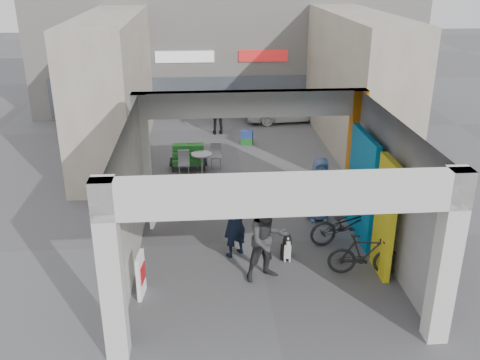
{
  "coord_description": "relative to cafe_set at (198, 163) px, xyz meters",
  "views": [
    {
      "loc": [
        -1.37,
        -12.09,
        6.75
      ],
      "look_at": [
        -0.37,
        1.0,
        1.35
      ],
      "focal_mm": 40.0,
      "sensor_mm": 36.0,
      "label": 1
    }
  ],
  "objects": [
    {
      "name": "man_with_dog",
      "position": [
        0.86,
        -5.73,
        0.61
      ],
      "size": [
        0.81,
        0.76,
        1.85
      ],
      "primitive_type": "imported",
      "rotation": [
        0.0,
        0.0,
        3.79
      ],
      "color": "black",
      "rests_on": "ground"
    },
    {
      "name": "bicycle_front",
      "position": [
        3.79,
        -5.35,
        0.21
      ],
      "size": [
        2.09,
        0.98,
        1.06
      ],
      "primitive_type": "imported",
      "rotation": [
        0.0,
        0.0,
        1.71
      ],
      "color": "black",
      "rests_on": "ground"
    },
    {
      "name": "cafe_set",
      "position": [
        0.0,
        0.0,
        0.0
      ],
      "size": [
        1.49,
        1.2,
        0.9
      ],
      "rotation": [
        0.0,
        0.0,
        -0.34
      ],
      "color": "#A1A1A6",
      "rests_on": "ground"
    },
    {
      "name": "border_collie",
      "position": [
        2.11,
        -6.03,
        -0.03
      ],
      "size": [
        0.26,
        0.52,
        0.71
      ],
      "rotation": [
        0.0,
        0.0,
        -0.2
      ],
      "color": "black",
      "rests_on": "ground"
    },
    {
      "name": "bollard_left",
      "position": [
        -0.03,
        -2.92,
        0.09
      ],
      "size": [
        0.09,
        0.09,
        0.81
      ],
      "primitive_type": "cylinder",
      "color": "#96989F",
      "rests_on": "ground"
    },
    {
      "name": "far_building",
      "position": [
        1.49,
        8.83,
        3.67
      ],
      "size": [
        18.0,
        4.08,
        8.0
      ],
      "color": "silver",
      "rests_on": "ground"
    },
    {
      "name": "man_elderly",
      "position": [
        3.32,
        -3.95,
        0.6
      ],
      "size": [
        0.92,
        0.62,
        1.84
      ],
      "primitive_type": "imported",
      "rotation": [
        0.0,
        0.0,
        0.04
      ],
      "color": "#5771AA",
      "rests_on": "ground"
    },
    {
      "name": "bollard_right",
      "position": [
        3.15,
        -2.71,
        0.09
      ],
      "size": [
        0.09,
        0.09,
        0.82
      ],
      "primitive_type": "cylinder",
      "color": "#96989F",
      "rests_on": "ground"
    },
    {
      "name": "advert_board_far",
      "position": [
        -1.25,
        -3.94,
        0.19
      ],
      "size": [
        0.16,
        0.56,
        1.0
      ],
      "rotation": [
        0.0,
        0.0,
        -0.12
      ],
      "color": "white",
      "rests_on": "ground"
    },
    {
      "name": "man_back_turned",
      "position": [
        1.52,
        -6.82,
        0.67
      ],
      "size": [
        1.16,
        1.03,
        1.98
      ],
      "primitive_type": "imported",
      "rotation": [
        0.0,
        0.0,
        0.35
      ],
      "color": "#373739",
      "rests_on": "ground"
    },
    {
      "name": "plaza_bldg_right",
      "position": [
        5.99,
        2.34,
        2.18
      ],
      "size": [
        2.0,
        9.0,
        5.0
      ],
      "primitive_type": "cube",
      "color": "#BBB19B",
      "rests_on": "ground"
    },
    {
      "name": "man_crates",
      "position": [
        0.85,
        4.26,
        0.6
      ],
      "size": [
        1.1,
        0.51,
        1.83
      ],
      "primitive_type": "imported",
      "rotation": [
        0.0,
        0.0,
        3.2
      ],
      "color": "black",
      "rests_on": "ground"
    },
    {
      "name": "plaza_bldg_left",
      "position": [
        -3.01,
        2.34,
        2.18
      ],
      "size": [
        2.0,
        9.0,
        5.0
      ],
      "primitive_type": "cube",
      "color": "#BBB19B",
      "rests_on": "ground"
    },
    {
      "name": "white_van",
      "position": [
        3.94,
        5.94,
        0.3
      ],
      "size": [
        3.77,
        1.83,
        1.24
      ],
      "primitive_type": "imported",
      "rotation": [
        0.0,
        0.0,
        1.67
      ],
      "color": "white",
      "rests_on": "ground"
    },
    {
      "name": "produce_stand",
      "position": [
        -0.34,
        0.27,
        0.02
      ],
      "size": [
        1.29,
        0.7,
        0.85
      ],
      "rotation": [
        0.0,
        0.0,
        0.2
      ],
      "color": "black",
      "rests_on": "ground"
    },
    {
      "name": "ground",
      "position": [
        1.49,
        -5.16,
        -0.32
      ],
      "size": [
        90.0,
        90.0,
        0.0
      ],
      "primitive_type": "plane",
      "color": "#57575C",
      "rests_on": "ground"
    },
    {
      "name": "bollard_center",
      "position": [
        1.62,
        -2.94,
        0.18
      ],
      "size": [
        0.09,
        0.09,
        0.99
      ],
      "primitive_type": "cylinder",
      "color": "#96989F",
      "rests_on": "ground"
    },
    {
      "name": "crate_stack",
      "position": [
        1.93,
        2.81,
        -0.04
      ],
      "size": [
        0.52,
        0.45,
        0.56
      ],
      "rotation": [
        0.0,
        0.0,
        -0.24
      ],
      "color": "#1A5B21",
      "rests_on": "ground"
    },
    {
      "name": "advert_board_near",
      "position": [
        -1.25,
        -7.31,
        0.19
      ],
      "size": [
        0.15,
        0.56,
        1.0
      ],
      "rotation": [
        0.0,
        0.0,
        -0.12
      ],
      "color": "white",
      "rests_on": "ground"
    },
    {
      "name": "bicycle_rear",
      "position": [
        3.79,
        -6.84,
        0.19
      ],
      "size": [
        1.75,
        0.7,
        1.02
      ],
      "primitive_type": "imported",
      "rotation": [
        0.0,
        0.0,
        1.44
      ],
      "color": "black",
      "rests_on": "ground"
    },
    {
      "name": "arcade_canopy",
      "position": [
        2.03,
        -5.98,
        1.98
      ],
      "size": [
        6.4,
        6.45,
        6.4
      ],
      "color": "silver",
      "rests_on": "ground"
    }
  ]
}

